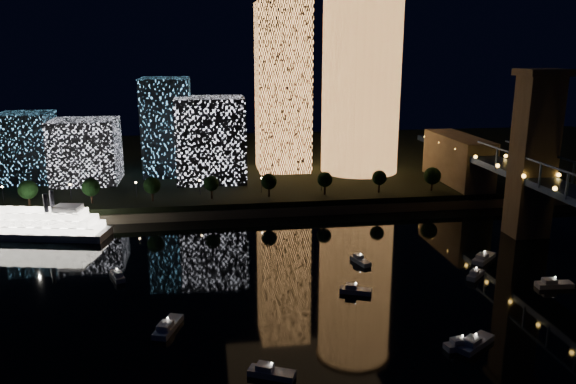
# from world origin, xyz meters

# --- Properties ---
(ground) EXTENTS (520.00, 520.00, 0.00)m
(ground) POSITION_xyz_m (0.00, 0.00, 0.00)
(ground) COLOR black
(ground) RESTS_ON ground
(far_bank) EXTENTS (420.00, 160.00, 5.00)m
(far_bank) POSITION_xyz_m (0.00, 160.00, 2.50)
(far_bank) COLOR black
(far_bank) RESTS_ON ground
(seawall) EXTENTS (420.00, 6.00, 3.00)m
(seawall) POSITION_xyz_m (0.00, 82.00, 1.50)
(seawall) COLOR #6B5E4C
(seawall) RESTS_ON ground
(tower_cylindrical) EXTENTS (34.00, 34.00, 77.98)m
(tower_cylindrical) POSITION_xyz_m (32.54, 125.11, 44.12)
(tower_cylindrical) COLOR #FCA050
(tower_cylindrical) RESTS_ON far_bank
(tower_rectangular) EXTENTS (21.58, 21.58, 68.68)m
(tower_rectangular) POSITION_xyz_m (1.15, 133.09, 39.34)
(tower_rectangular) COLOR #FCA050
(tower_rectangular) RESTS_ON far_bank
(midrise_blocks) EXTENTS (93.47, 41.02, 39.05)m
(midrise_blocks) POSITION_xyz_m (-57.07, 124.57, 20.90)
(midrise_blocks) COLOR white
(midrise_blocks) RESTS_ON far_bank
(riverboat) EXTENTS (49.32, 19.67, 14.58)m
(riverboat) POSITION_xyz_m (-86.05, 70.37, 3.74)
(riverboat) COLOR silver
(riverboat) RESTS_ON ground
(motorboats) EXTENTS (111.58, 64.97, 2.78)m
(motorboats) POSITION_xyz_m (1.85, 6.71, 0.81)
(motorboats) COLOR silver
(motorboats) RESTS_ON ground
(esplanade_trees) EXTENTS (165.89, 6.38, 8.69)m
(esplanade_trees) POSITION_xyz_m (-31.22, 88.00, 10.46)
(esplanade_trees) COLOR black
(esplanade_trees) RESTS_ON far_bank
(street_lamps) EXTENTS (132.70, 0.70, 5.65)m
(street_lamps) POSITION_xyz_m (-34.00, 94.00, 9.02)
(street_lamps) COLOR black
(street_lamps) RESTS_ON far_bank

